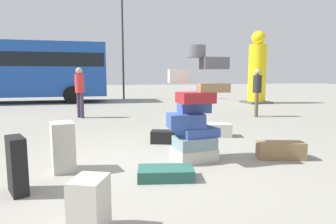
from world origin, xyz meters
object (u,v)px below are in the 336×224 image
Objects in this scene: parked_bus at (10,68)px; suitcase_brown_left_side at (281,150)px; suitcase_black_upright_blue at (163,137)px; lamp_post at (122,28)px; suitcase_tower at (195,118)px; suitcase_teal_white_trunk at (166,173)px; suitcase_black_behind_tower at (17,165)px; person_bearded_onlooker at (257,88)px; yellow_dummy_statue at (257,72)px; suitcase_cream_foreground_far at (89,205)px; suitcase_cream_foreground_near at (63,147)px; suitcase_cream_right_side at (220,130)px; person_tourist_with_camera at (80,88)px.

suitcase_brown_left_side is at bearing -58.23° from parked_bus.
lamp_post is at bearing 107.36° from suitcase_black_upright_blue.
suitcase_teal_white_trunk is at bearing -134.25° from suitcase_tower.
suitcase_brown_left_side is at bearing -16.36° from suitcase_black_behind_tower.
yellow_dummy_statue is at bearing -178.69° from person_bearded_onlooker.
suitcase_tower is at bearing 58.37° from suitcase_teal_white_trunk.
suitcase_teal_white_trunk is 0.46× the size of person_bearded_onlooker.
lamp_post reaches higher than suitcase_black_upright_blue.
person_bearded_onlooker is at bearing 72.17° from suitcase_cream_foreground_far.
suitcase_cream_foreground_near is 1.06× the size of suitcase_black_behind_tower.
suitcase_teal_white_trunk is at bearing -114.09° from suitcase_cream_right_side.
yellow_dummy_statue is at bearing 76.01° from suitcase_cream_foreground_far.
suitcase_brown_left_side is 0.46× the size of person_tourist_with_camera.
parked_bus is (-9.54, 8.10, 0.84)m from person_bearded_onlooker.
yellow_dummy_statue reaches higher than suitcase_cream_right_side.
suitcase_cream_foreground_near is at bearing -100.87° from lamp_post.
suitcase_black_behind_tower is at bearing -118.67° from suitcase_black_upright_blue.
suitcase_tower is at bearing -61.87° from suitcase_black_upright_blue.
person_tourist_with_camera is (-1.77, 4.33, 0.89)m from suitcase_black_upright_blue.
suitcase_teal_white_trunk is at bearing -83.56° from suitcase_black_upright_blue.
suitcase_brown_left_side is at bearing -68.79° from suitcase_cream_right_side.
suitcase_tower reaches higher than suitcase_teal_white_trunk.
person_bearded_onlooker is (2.50, 4.63, 0.85)m from suitcase_brown_left_side.
suitcase_tower is 3.71× the size of suitcase_cream_foreground_far.
suitcase_cream_foreground_near reaches higher than suitcase_cream_right_side.
suitcase_tower is 3.75× the size of suitcase_cream_right_side.
suitcase_cream_right_side is 0.99× the size of suitcase_cream_foreground_far.
suitcase_black_upright_blue is (2.38, 2.07, -0.22)m from suitcase_black_behind_tower.
person_bearded_onlooker is 10.14m from lamp_post.
suitcase_cream_foreground_far is (0.37, -1.89, -0.11)m from suitcase_cream_foreground_near.
person_bearded_onlooker reaches higher than suitcase_cream_foreground_far.
person_bearded_onlooker reaches higher than suitcase_cream_right_side.
person_bearded_onlooker is 0.45× the size of yellow_dummy_statue.
suitcase_tower reaches higher than person_tourist_with_camera.
person_tourist_with_camera is at bearing 108.97° from suitcase_tower.
suitcase_cream_foreground_far is at bearing -136.21° from suitcase_brown_left_side.
lamp_post reaches higher than suitcase_tower.
suitcase_tower is at bearing -12.37° from suitcase_cream_foreground_near.
lamp_post is (-0.83, 11.59, 4.09)m from suitcase_cream_right_side.
suitcase_brown_left_side is 0.08× the size of parked_bus.
lamp_post reaches higher than suitcase_brown_left_side.
parked_bus is (-5.58, 12.41, 1.10)m from suitcase_tower.
suitcase_cream_foreground_far is at bearing -8.72° from person_bearded_onlooker.
suitcase_cream_right_side is 3.74m from suitcase_cream_foreground_near.
yellow_dummy_statue is 0.37× the size of parked_bus.
yellow_dummy_statue reaches higher than suitcase_cream_foreground_near.
person_tourist_with_camera reaches higher than suitcase_black_behind_tower.
suitcase_teal_white_trunk is (1.03, 1.13, -0.18)m from suitcase_cream_foreground_far.
suitcase_cream_right_side is 0.99× the size of suitcase_black_upright_blue.
suitcase_cream_foreground_near is at bearing -20.80° from person_bearded_onlooker.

